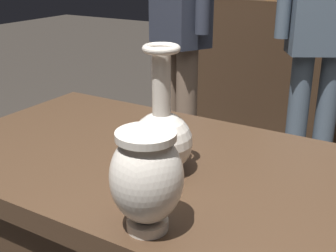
% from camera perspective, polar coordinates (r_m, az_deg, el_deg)
% --- Properties ---
extents(vase_centerpiece, '(0.14, 0.14, 0.28)m').
position_cam_1_polar(vase_centerpiece, '(0.97, -0.57, -1.17)').
color(vase_centerpiece, silver).
rests_on(vase_centerpiece, display_plinth).
extents(vase_tall_behind, '(0.13, 0.13, 0.18)m').
position_cam_1_polar(vase_tall_behind, '(0.76, -2.77, -6.63)').
color(vase_tall_behind, silver).
rests_on(vase_tall_behind, display_plinth).
extents(visitor_near_left, '(0.42, 0.31, 1.69)m').
position_cam_1_polar(visitor_near_left, '(2.27, 1.54, 14.50)').
color(visitor_near_left, '#846B56').
rests_on(visitor_near_left, ground_plane).
extents(visitor_center_back, '(0.42, 0.32, 1.61)m').
position_cam_1_polar(visitor_center_back, '(2.37, 19.29, 12.35)').
color(visitor_center_back, slate).
rests_on(visitor_center_back, ground_plane).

